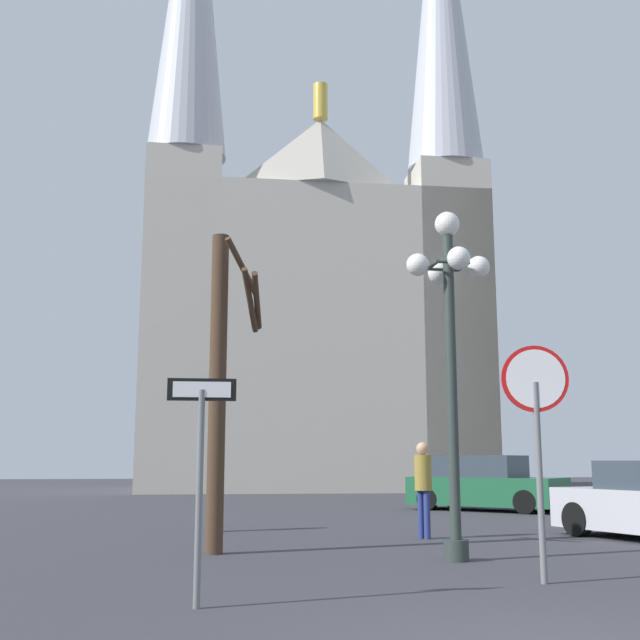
% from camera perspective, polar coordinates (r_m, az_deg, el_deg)
% --- Properties ---
extents(cathedral, '(16.76, 11.80, 35.44)m').
position_cam_1_polar(cathedral, '(40.82, -0.59, 2.26)').
color(cathedral, '#BCB5A5').
rests_on(cathedral, ground).
extents(stop_sign, '(0.81, 0.20, 2.82)m').
position_cam_1_polar(stop_sign, '(10.09, 15.20, -6.43)').
color(stop_sign, slate).
rests_on(stop_sign, ground).
extents(one_way_arrow_sign, '(0.70, 0.07, 2.25)m').
position_cam_1_polar(one_way_arrow_sign, '(8.23, -8.55, -9.79)').
color(one_way_arrow_sign, slate).
rests_on(one_way_arrow_sign, ground).
extents(street_lamp, '(1.31, 1.31, 5.21)m').
position_cam_1_polar(street_lamp, '(12.18, 9.27, -0.54)').
color(street_lamp, '#2D3833').
rests_on(street_lamp, ground).
extents(bare_tree, '(0.88, 1.26, 5.08)m').
position_cam_1_polar(bare_tree, '(12.88, -7.14, -4.35)').
color(bare_tree, '#473323').
rests_on(bare_tree, ground).
extents(parked_car_far_green, '(4.36, 4.35, 1.56)m').
position_cam_1_polar(parked_car_far_green, '(24.05, 11.67, -11.44)').
color(parked_car_far_green, '#1E5B38').
rests_on(parked_car_far_green, ground).
extents(pedestrian_walking, '(0.32, 0.32, 1.74)m').
position_cam_1_polar(pedestrian_walking, '(16.78, -7.51, -11.15)').
color(pedestrian_walking, navy).
rests_on(pedestrian_walking, ground).
extents(pedestrian_standing, '(0.32, 0.32, 1.76)m').
position_cam_1_polar(pedestrian_standing, '(15.28, 7.38, -11.23)').
color(pedestrian_standing, navy).
rests_on(pedestrian_standing, ground).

